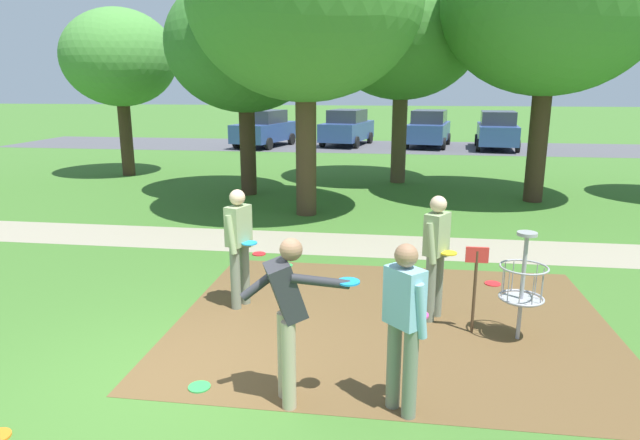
% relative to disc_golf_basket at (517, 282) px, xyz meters
% --- Properties ---
extents(ground_plane, '(160.00, 160.00, 0.00)m').
position_rel_disc_golf_basket_xyz_m(ground_plane, '(-3.90, -1.68, -0.75)').
color(ground_plane, '#3D6B28').
extents(dirt_tee_pad, '(5.74, 4.55, 0.01)m').
position_rel_disc_golf_basket_xyz_m(dirt_tee_pad, '(-1.52, 0.29, -0.75)').
color(dirt_tee_pad, brown).
rests_on(dirt_tee_pad, ground).
extents(disc_golf_basket, '(0.98, 0.58, 1.39)m').
position_rel_disc_golf_basket_xyz_m(disc_golf_basket, '(0.00, 0.00, 0.00)').
color(disc_golf_basket, '#9E9EA3').
rests_on(disc_golf_basket, ground).
extents(player_foreground_watching, '(0.45, 0.50, 1.71)m').
position_rel_disc_golf_basket_xyz_m(player_foreground_watching, '(-3.68, 0.52, 0.21)').
color(player_foreground_watching, slate).
rests_on(player_foreground_watching, ground).
extents(player_throwing, '(0.45, 0.45, 1.71)m').
position_rel_disc_golf_basket_xyz_m(player_throwing, '(-1.40, -1.81, 0.21)').
color(player_throwing, slate).
rests_on(player_throwing, ground).
extents(player_waiting_left, '(1.17, 0.48, 1.71)m').
position_rel_disc_golf_basket_xyz_m(player_waiting_left, '(-2.52, -1.79, 0.23)').
color(player_waiting_left, tan).
rests_on(player_waiting_left, ground).
extents(player_waiting_right, '(0.45, 0.49, 1.71)m').
position_rel_disc_golf_basket_xyz_m(player_waiting_right, '(-0.96, 0.47, 0.21)').
color(player_waiting_right, slate).
rests_on(player_waiting_right, ground).
extents(frisbee_near_basket, '(0.25, 0.25, 0.02)m').
position_rel_disc_golf_basket_xyz_m(frisbee_near_basket, '(0.07, 1.94, -0.74)').
color(frisbee_near_basket, red).
rests_on(frisbee_near_basket, ground).
extents(frisbee_by_tee, '(0.22, 0.22, 0.02)m').
position_rel_disc_golf_basket_xyz_m(frisbee_by_tee, '(-3.39, 2.36, -0.74)').
color(frisbee_by_tee, green).
rests_on(frisbee_by_tee, ground).
extents(frisbee_far_left, '(0.23, 0.23, 0.02)m').
position_rel_disc_golf_basket_xyz_m(frisbee_far_left, '(-3.50, -1.68, -0.74)').
color(frisbee_far_left, green).
rests_on(frisbee_far_left, ground).
extents(frisbee_scattered_a, '(0.25, 0.25, 0.02)m').
position_rel_disc_golf_basket_xyz_m(frisbee_scattered_a, '(-4.04, 2.96, -0.74)').
color(frisbee_scattered_a, red).
rests_on(frisbee_scattered_a, ground).
extents(tree_near_left, '(3.78, 3.78, 5.59)m').
position_rel_disc_golf_basket_xyz_m(tree_near_left, '(-10.88, 11.37, 3.20)').
color(tree_near_left, '#422D1E').
rests_on(tree_near_left, ground).
extents(tree_near_right, '(4.31, 4.31, 6.00)m').
position_rel_disc_golf_basket_xyz_m(tree_near_right, '(-5.76, 8.60, 3.39)').
color(tree_near_right, '#422D1E').
rests_on(tree_near_right, ground).
extents(tree_mid_left, '(5.52, 5.52, 7.49)m').
position_rel_disc_golf_basket_xyz_m(tree_mid_left, '(2.20, 8.74, 4.38)').
color(tree_mid_left, '#422D1E').
rests_on(tree_mid_left, ground).
extents(tree_mid_right, '(5.35, 5.35, 7.25)m').
position_rel_disc_golf_basket_xyz_m(tree_mid_right, '(-3.69, 6.33, 4.20)').
color(tree_mid_right, '#4C3823').
rests_on(tree_mid_right, ground).
extents(tree_far_left, '(4.90, 4.90, 6.80)m').
position_rel_disc_golf_basket_xyz_m(tree_far_left, '(-1.48, 11.24, 3.94)').
color(tree_far_left, brown).
rests_on(tree_far_left, ground).
extents(parking_lot_strip, '(36.00, 6.00, 0.01)m').
position_rel_disc_golf_basket_xyz_m(parking_lot_strip, '(-3.90, 21.72, -0.75)').
color(parking_lot_strip, '#4C4C51').
rests_on(parking_lot_strip, ground).
extents(parked_car_leftmost, '(2.77, 4.51, 1.84)m').
position_rel_disc_golf_basket_xyz_m(parked_car_leftmost, '(-8.29, 20.96, 0.17)').
color(parked_car_leftmost, '#2D4784').
rests_on(parked_car_leftmost, ground).
extents(parked_car_center_left, '(2.64, 4.48, 1.84)m').
position_rel_disc_golf_basket_xyz_m(parked_car_center_left, '(-4.16, 22.18, 0.17)').
color(parked_car_center_left, '#2D4784').
rests_on(parked_car_center_left, ground).
extents(parked_car_center_right, '(2.49, 4.44, 1.84)m').
position_rel_disc_golf_basket_xyz_m(parked_car_center_right, '(0.04, 22.10, 0.17)').
color(parked_car_center_right, '#2D4784').
rests_on(parked_car_center_right, ground).
extents(parked_car_rightmost, '(2.31, 4.37, 1.84)m').
position_rel_disc_golf_basket_xyz_m(parked_car_rightmost, '(3.31, 21.49, 0.17)').
color(parked_car_rightmost, '#2D4784').
rests_on(parked_car_rightmost, ground).
extents(gravel_path, '(40.00, 1.59, 0.00)m').
position_rel_disc_golf_basket_xyz_m(gravel_path, '(-3.90, 3.85, -0.75)').
color(gravel_path, gray).
rests_on(gravel_path, ground).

